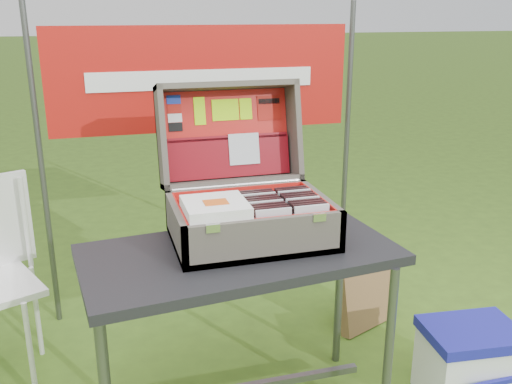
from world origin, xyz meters
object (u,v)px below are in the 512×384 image
object	(u,v)px
cooler	(469,364)
cardboard_box	(366,292)
suitcase	(247,167)
table	(240,335)

from	to	relation	value
cooler	cardboard_box	size ratio (longest dim) A/B	1.01
suitcase	cooler	world-z (taller)	suitcase
table	cooler	bearing A→B (deg)	-16.65
table	suitcase	xyz separation A→B (m)	(0.07, 0.14, 0.67)
cooler	cardboard_box	distance (m)	0.71
suitcase	cooler	bearing A→B (deg)	-19.51
table	suitcase	bearing A→B (deg)	57.82
table	cooler	distance (m)	1.02
table	suitcase	world-z (taller)	suitcase
table	cardboard_box	size ratio (longest dim) A/B	3.05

